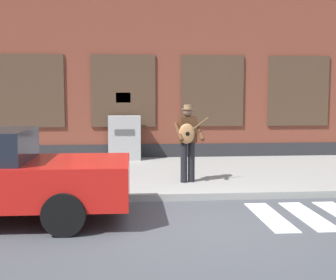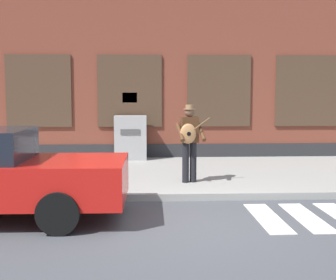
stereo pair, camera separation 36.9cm
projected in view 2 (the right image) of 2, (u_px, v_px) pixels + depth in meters
name	position (u px, v px, depth m)	size (l,w,h in m)	color
ground_plane	(202.00, 225.00, 7.56)	(160.00, 160.00, 0.00)	#424449
sidewalk	(181.00, 174.00, 11.80)	(28.00, 5.23, 0.14)	gray
building_backdrop	(171.00, 40.00, 15.99)	(28.00, 4.06, 7.82)	brown
busker	(189.00, 138.00, 10.27)	(0.76, 0.61, 1.72)	black
utility_box	(131.00, 138.00, 13.81)	(0.94, 0.53, 1.30)	#9E9E9E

